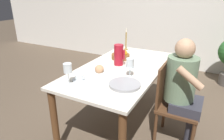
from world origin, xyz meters
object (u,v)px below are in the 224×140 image
at_px(person_seated, 183,86).
at_px(teacup_across, 130,66).
at_px(chair_person_side, 173,102).
at_px(bread_plate, 99,70).
at_px(wine_glass_water, 130,63).
at_px(teacup_near_person, 80,78).
at_px(fruit_bowl, 121,56).
at_px(serving_tray, 125,85).
at_px(wine_glass_juice, 68,69).
at_px(red_pitcher, 119,55).
at_px(candlestick_tall, 126,42).

bearing_deg(person_seated, teacup_across, -95.25).
bearing_deg(chair_person_side, bread_plate, -72.41).
bearing_deg(wine_glass_water, person_seated, 18.60).
distance_m(teacup_near_person, teacup_across, 0.62).
bearing_deg(fruit_bowl, teacup_across, -47.98).
xyz_separation_m(teacup_near_person, serving_tray, (0.45, 0.09, -0.01)).
bearing_deg(wine_glass_juice, teacup_across, 62.56).
xyz_separation_m(wine_glass_water, teacup_near_person, (-0.41, -0.30, -0.13)).
distance_m(red_pitcher, candlestick_tall, 0.67).
distance_m(serving_tray, bread_plate, 0.41).
xyz_separation_m(wine_glass_water, candlestick_tall, (-0.46, 0.92, -0.03)).
bearing_deg(teacup_near_person, red_pitcher, 75.78).
relative_size(person_seated, red_pitcher, 4.76).
bearing_deg(serving_tray, teacup_near_person, -169.04).
bearing_deg(wine_glass_water, chair_person_side, 23.65).
bearing_deg(teacup_near_person, fruit_bowl, 85.12).
xyz_separation_m(red_pitcher, serving_tray, (0.31, -0.49, -0.11)).
distance_m(red_pitcher, wine_glass_juice, 0.73).
bearing_deg(fruit_bowl, serving_tray, -61.64).
bearing_deg(person_seated, red_pitcher, -97.74).
bearing_deg(person_seated, fruit_bowl, -110.85).
xyz_separation_m(chair_person_side, candlestick_tall, (-0.88, 0.73, 0.40)).
bearing_deg(wine_glass_juice, teacup_near_person, 76.50).
distance_m(wine_glass_water, candlestick_tall, 1.03).
distance_m(chair_person_side, candlestick_tall, 1.22).
height_order(person_seated, wine_glass_water, person_seated).
xyz_separation_m(chair_person_side, person_seated, (0.09, -0.01, 0.22)).
relative_size(fruit_bowl, candlestick_tall, 0.74).
xyz_separation_m(teacup_across, bread_plate, (-0.23, -0.28, 0.01)).
bearing_deg(wine_glass_juice, wine_glass_water, 44.19).
height_order(serving_tray, candlestick_tall, candlestick_tall).
relative_size(wine_glass_water, candlestick_tall, 0.64).
height_order(person_seated, teacup_across, person_seated).
bearing_deg(serving_tray, wine_glass_water, 101.07).
height_order(chair_person_side, wine_glass_juice, wine_glass_juice).
height_order(person_seated, bread_plate, person_seated).
xyz_separation_m(bread_plate, candlestick_tall, (-0.12, 0.97, 0.09)).
xyz_separation_m(person_seated, candlestick_tall, (-0.97, 0.75, 0.18)).
bearing_deg(wine_glass_juice, person_seated, 32.23).
bearing_deg(person_seated, wine_glass_water, -71.40).
bearing_deg(person_seated, wine_glass_juice, -57.77).
bearing_deg(teacup_across, bread_plate, -129.35).
relative_size(chair_person_side, person_seated, 0.76).
bearing_deg(red_pitcher, person_seated, -7.74).
height_order(teacup_across, serving_tray, teacup_across).
bearing_deg(chair_person_side, wine_glass_water, -66.35).
relative_size(person_seated, teacup_near_person, 8.02).
distance_m(wine_glass_juice, bread_plate, 0.41).
height_order(wine_glass_juice, teacup_across, wine_glass_juice).
distance_m(wine_glass_juice, teacup_across, 0.76).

